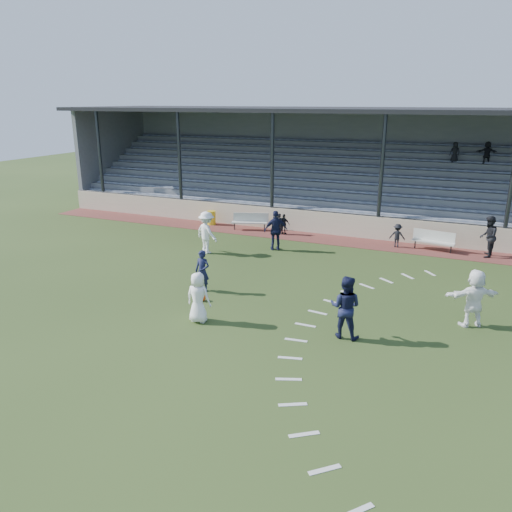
% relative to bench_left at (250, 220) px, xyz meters
% --- Properties ---
extents(ground, '(90.00, 90.00, 0.00)m').
position_rel_bench_left_xyz_m(ground, '(3.93, -10.73, -0.58)').
color(ground, '#2B3E19').
rests_on(ground, ground).
extents(cinder_track, '(34.00, 2.00, 0.02)m').
position_rel_bench_left_xyz_m(cinder_track, '(3.93, -0.23, -0.57)').
color(cinder_track, '#5D2925').
rests_on(cinder_track, ground).
extents(retaining_wall, '(34.00, 0.18, 1.20)m').
position_rel_bench_left_xyz_m(retaining_wall, '(3.93, 0.82, 0.02)').
color(retaining_wall, beige).
rests_on(retaining_wall, ground).
extents(bench_left, '(2.02, 1.08, 0.95)m').
position_rel_bench_left_xyz_m(bench_left, '(0.00, 0.00, 0.00)').
color(bench_left, beige).
rests_on(bench_left, cinder_track).
extents(bench_right, '(2.04, 0.77, 0.95)m').
position_rel_bench_left_xyz_m(bench_right, '(9.84, -0.11, 0.00)').
color(bench_right, beige).
rests_on(bench_right, cinder_track).
extents(trash_bin, '(0.50, 0.50, 0.80)m').
position_rel_bench_left_xyz_m(trash_bin, '(-2.60, 0.20, -0.16)').
color(trash_bin, yellow).
rests_on(trash_bin, cinder_track).
extents(football, '(0.24, 0.24, 0.24)m').
position_rel_bench_left_xyz_m(football, '(2.68, -10.26, -0.46)').
color(football, '#E2400D').
rests_on(football, ground).
extents(player_white_lead, '(0.86, 0.59, 1.71)m').
position_rel_bench_left_xyz_m(player_white_lead, '(3.44, -11.85, 0.27)').
color(player_white_lead, white).
rests_on(player_white_lead, ground).
extents(player_navy_lead, '(0.59, 0.39, 1.62)m').
position_rel_bench_left_xyz_m(player_navy_lead, '(2.21, -9.39, 0.22)').
color(player_navy_lead, '#141737').
rests_on(player_navy_lead, ground).
extents(player_navy_mid, '(0.97, 0.76, 1.99)m').
position_rel_bench_left_xyz_m(player_navy_mid, '(8.13, -11.03, 0.41)').
color(player_navy_mid, '#141737').
rests_on(player_navy_mid, ground).
extents(player_white_wing, '(1.49, 1.19, 2.02)m').
position_rel_bench_left_xyz_m(player_white_wing, '(-0.09, -4.88, 0.42)').
color(player_white_wing, white).
rests_on(player_white_wing, ground).
extents(player_navy_wing, '(1.23, 0.99, 1.95)m').
position_rel_bench_left_xyz_m(player_navy_wing, '(2.75, -3.08, 0.39)').
color(player_navy_wing, '#141737').
rests_on(player_navy_wing, ground).
extents(player_white_back, '(1.83, 1.38, 1.92)m').
position_rel_bench_left_xyz_m(player_white_back, '(11.74, -8.59, 0.38)').
color(player_white_back, white).
rests_on(player_white_back, ground).
extents(official, '(0.81, 1.00, 1.93)m').
position_rel_bench_left_xyz_m(official, '(12.21, -0.26, 0.40)').
color(official, black).
rests_on(official, cinder_track).
extents(sub_left_near, '(0.46, 0.33, 1.17)m').
position_rel_bench_left_xyz_m(sub_left_near, '(1.85, -0.31, 0.02)').
color(sub_left_near, black).
rests_on(sub_left_near, cinder_track).
extents(sub_left_far, '(0.66, 0.31, 1.11)m').
position_rel_bench_left_xyz_m(sub_left_far, '(2.09, -0.16, -0.01)').
color(sub_left_far, black).
rests_on(sub_left_far, cinder_track).
extents(sub_right, '(0.77, 0.45, 1.18)m').
position_rel_bench_left_xyz_m(sub_right, '(8.13, -0.29, 0.03)').
color(sub_right, black).
rests_on(sub_right, cinder_track).
extents(grandstand, '(34.60, 9.00, 6.61)m').
position_rel_bench_left_xyz_m(grandstand, '(3.94, 5.53, 1.62)').
color(grandstand, slate).
rests_on(grandstand, ground).
extents(penalty_arc, '(3.89, 14.63, 0.01)m').
position_rel_bench_left_xyz_m(penalty_arc, '(8.05, -10.73, -0.58)').
color(penalty_arc, silver).
rests_on(penalty_arc, ground).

